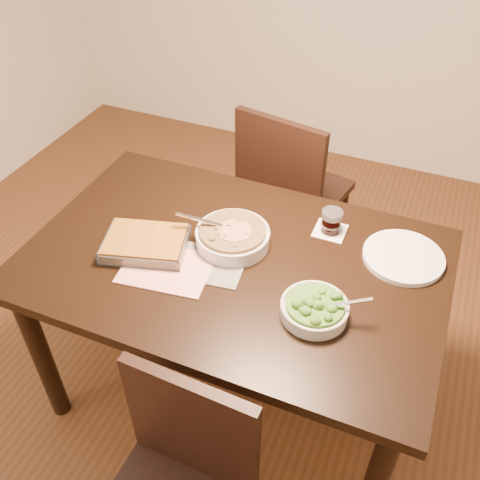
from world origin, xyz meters
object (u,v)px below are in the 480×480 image
Objects in this scene: stew_bowl at (233,236)px; dinner_plate at (403,257)px; table at (234,279)px; wine_tumbler at (331,221)px; chair_far at (289,188)px; broccoli_bowl at (315,308)px; baking_dish at (146,244)px.

stew_bowl reaches higher than dinner_plate.
dinner_plate is at bearing 22.42° from table.
table is 16.61× the size of wine_tumbler.
chair_far is (-0.32, 0.52, -0.28)m from wine_tumbler.
baking_dish is (-0.62, 0.06, -0.00)m from broccoli_bowl.
wine_tumbler reaches higher than table.
table is at bearing -134.53° from wine_tumbler.
broccoli_bowl reaches higher than table.
table is 1.52× the size of chair_far.
stew_bowl reaches higher than table.
chair_far reaches higher than stew_bowl.
baking_dish reaches higher than dinner_plate.
table is at bearing -1.93° from baking_dish.
baking_dish is at bearing -148.81° from wine_tumbler.
dinner_plate is at bearing -10.22° from wine_tumbler.
broccoli_bowl is (0.32, -0.14, 0.12)m from table.
baking_dish is 0.87m from dinner_plate.
chair_far reaches higher than table.
wine_tumbler is at bearing 15.61° from baking_dish.
stew_bowl is 0.41m from broccoli_bowl.
table is at bearing 104.95° from chair_far.
wine_tumbler reaches higher than baking_dish.
stew_bowl is at bearing 12.39° from baking_dish.
dinner_plate is (0.53, 0.22, 0.10)m from table.
broccoli_bowl is at bearing -22.95° from table.
stew_bowl reaches higher than baking_dish.
chair_far reaches higher than baking_dish.
stew_bowl is 3.33× the size of wine_tumbler.
broccoli_bowl is 2.71× the size of wine_tumbler.
stew_bowl is at bearing -165.04° from dinner_plate.
dinner_plate is (0.56, 0.15, -0.03)m from stew_bowl.
broccoli_bowl is 0.41m from wine_tumbler.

